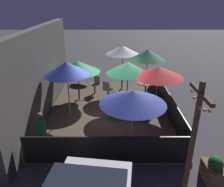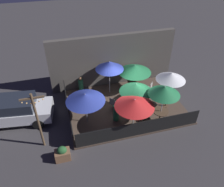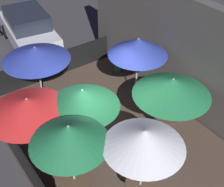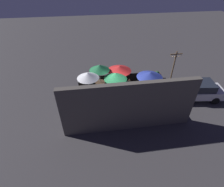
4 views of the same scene
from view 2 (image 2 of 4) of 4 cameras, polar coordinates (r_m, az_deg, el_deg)
ground_plane at (r=14.28m, az=3.36°, el=-3.50°), size 60.00×60.00×0.00m
patio_deck at (r=14.24m, az=3.37°, el=-3.31°), size 7.26×5.35×0.12m
building_wall at (r=15.53m, az=0.24°, el=8.58°), size 8.86×0.36×3.79m
fence_front at (r=12.08m, az=7.38°, el=-9.03°), size 7.06×0.05×0.95m
fence_side_left at (r=13.40m, az=-11.32°, el=-4.08°), size 0.05×5.15×0.95m
patio_umbrella_0 at (r=14.72m, az=6.00°, el=6.50°), size 2.21×2.21×2.00m
patio_umbrella_1 at (r=13.32m, az=15.18°, el=4.36°), size 1.75×1.75×2.46m
patio_umbrella_2 at (r=12.03m, az=13.55°, el=0.77°), size 1.74×1.74×2.46m
patio_umbrella_3 at (r=14.18m, az=-0.65°, el=7.39°), size 1.86×1.86×2.43m
patio_umbrella_4 at (r=11.98m, az=-7.00°, el=-1.02°), size 2.20×2.20×2.02m
patio_umbrella_5 at (r=12.51m, az=6.32°, el=1.50°), size 1.92×1.92×2.17m
patio_umbrella_6 at (r=11.42m, az=5.94°, el=-2.46°), size 2.13×2.13×2.12m
dining_table_0 at (r=15.31m, az=5.74°, el=2.83°), size 0.93×0.93×0.76m
dining_table_1 at (r=14.24m, az=14.14°, el=-1.34°), size 0.71×0.71×0.73m
dining_table_2 at (r=13.00m, az=12.57°, el=-5.00°), size 0.91×0.91×0.76m
patio_chair_0 at (r=15.05m, az=9.71°, el=1.45°), size 0.57×0.57×0.96m
patio_chair_1 at (r=13.55m, az=0.33°, el=-2.53°), size 0.56×0.56×0.93m
patio_chair_2 at (r=14.36m, az=8.34°, el=-0.50°), size 0.55×0.55×0.90m
patron_0 at (r=12.78m, az=1.07°, el=-4.94°), size 0.42×0.42×1.27m
patron_1 at (r=15.30m, az=-8.12°, el=2.20°), size 0.42×0.42×1.15m
planter_box at (r=11.41m, az=-12.80°, el=-15.08°), size 0.74×0.52×0.85m
light_post at (r=11.21m, az=-18.94°, el=-6.18°), size 1.10×0.12×3.39m
parked_car_0 at (r=13.89m, az=-23.77°, el=-3.96°), size 4.26×2.22×1.62m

